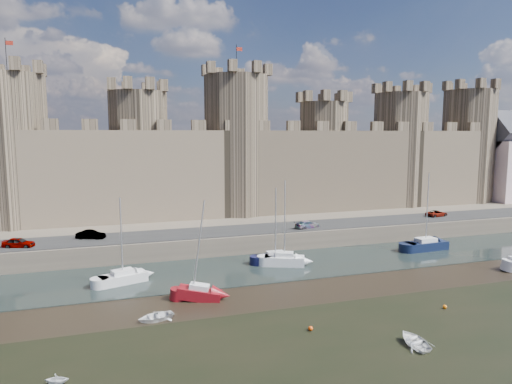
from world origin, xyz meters
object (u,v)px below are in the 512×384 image
(car_0, at_px, (19,243))
(sailboat_3, at_px, (426,245))
(car_3, at_px, (437,214))
(car_2, at_px, (307,225))
(sailboat_4, at_px, (200,293))
(sailboat_0, at_px, (123,277))
(sailboat_1, at_px, (275,258))
(car_1, at_px, (91,235))
(sailboat_2, at_px, (284,259))

(car_0, relative_size, sailboat_3, 0.34)
(car_0, height_order, car_3, car_0)
(car_2, relative_size, sailboat_4, 0.40)
(car_2, distance_m, sailboat_0, 27.58)
(car_2, xyz_separation_m, car_3, (23.92, 2.00, -0.03))
(car_2, xyz_separation_m, sailboat_1, (-7.58, -7.34, -2.30))
(sailboat_1, bearing_deg, car_0, 170.47)
(sailboat_1, height_order, sailboat_3, sailboat_3)
(car_0, height_order, sailboat_0, sailboat_0)
(sailboat_1, xyz_separation_m, sailboat_3, (21.98, -0.21, 0.06))
(car_1, height_order, sailboat_0, sailboat_0)
(car_0, xyz_separation_m, car_3, (61.30, 1.76, -0.09))
(car_0, xyz_separation_m, car_2, (37.37, -0.23, -0.05))
(car_3, relative_size, sailboat_1, 0.40)
(car_0, bearing_deg, car_2, -73.75)
(car_0, height_order, car_2, car_0)
(car_2, bearing_deg, sailboat_2, 126.91)
(sailboat_3, bearing_deg, sailboat_4, -167.36)
(sailboat_0, height_order, sailboat_4, sailboat_4)
(sailboat_2, height_order, sailboat_3, sailboat_3)
(sailboat_0, bearing_deg, sailboat_3, -15.53)
(sailboat_0, bearing_deg, car_1, 88.53)
(sailboat_1, distance_m, sailboat_2, 1.46)
(car_3, bearing_deg, car_0, 81.79)
(car_1, distance_m, sailboat_0, 12.48)
(sailboat_0, bearing_deg, car_2, 1.90)
(car_0, xyz_separation_m, sailboat_1, (29.79, -7.58, -2.36))
(sailboat_3, height_order, sailboat_4, sailboat_3)
(car_0, distance_m, car_1, 8.28)
(car_2, relative_size, car_3, 1.02)
(car_1, relative_size, sailboat_0, 0.39)
(sailboat_0, xyz_separation_m, sailboat_2, (18.90, 0.86, 0.08))
(sailboat_1, relative_size, sailboat_3, 0.88)
(sailboat_0, distance_m, sailboat_2, 18.92)
(sailboat_2, bearing_deg, car_0, -173.16)
(car_2, relative_size, sailboat_1, 0.41)
(sailboat_3, bearing_deg, car_1, 164.61)
(car_2, relative_size, sailboat_3, 0.36)
(car_1, distance_m, sailboat_4, 21.79)
(car_3, height_order, sailboat_0, sailboat_0)
(sailboat_2, xyz_separation_m, sailboat_3, (21.29, 1.08, -0.01))
(sailboat_2, relative_size, sailboat_3, 0.98)
(car_1, xyz_separation_m, sailboat_2, (22.45, -10.88, -2.27))
(sailboat_1, height_order, sailboat_2, sailboat_2)
(car_2, height_order, sailboat_3, sailboat_3)
(sailboat_1, bearing_deg, sailboat_3, 4.20)
(sailboat_0, height_order, sailboat_2, sailboat_2)
(car_3, xyz_separation_m, sailboat_2, (-30.82, -10.63, -2.20))
(car_3, height_order, sailboat_4, sailboat_4)
(car_2, distance_m, sailboat_1, 10.80)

